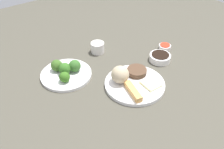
# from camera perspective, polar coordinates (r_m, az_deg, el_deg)

# --- Properties ---
(tabletop) EXTENTS (2.20, 2.20, 0.02)m
(tabletop) POSITION_cam_1_polar(r_m,az_deg,el_deg) (1.09, 3.49, -1.84)
(tabletop) COLOR #49463A
(tabletop) RESTS_ON ground
(main_plate) EXTENTS (0.26, 0.26, 0.02)m
(main_plate) POSITION_cam_1_polar(r_m,az_deg,el_deg) (1.06, 5.26, -2.26)
(main_plate) COLOR white
(main_plate) RESTS_ON tabletop
(rice_scoop) EXTENTS (0.08, 0.08, 0.08)m
(rice_scoop) POSITION_cam_1_polar(r_m,az_deg,el_deg) (1.04, 1.74, 0.11)
(rice_scoop) COLOR tan
(rice_scoop) RESTS_ON main_plate
(spring_roll) EXTENTS (0.05, 0.12, 0.02)m
(spring_roll) POSITION_cam_1_polar(r_m,az_deg,el_deg) (1.00, 4.88, -3.87)
(spring_roll) COLOR #DD9F53
(spring_roll) RESTS_ON main_plate
(crab_rangoon_wonton) EXTENTS (0.07, 0.08, 0.01)m
(crab_rangoon_wonton) POSITION_cam_1_polar(r_m,az_deg,el_deg) (1.05, 8.93, -2.13)
(crab_rangoon_wonton) COLOR beige
(crab_rangoon_wonton) RESTS_ON main_plate
(stir_fry_heap) EXTENTS (0.09, 0.09, 0.02)m
(stir_fry_heap) POSITION_cam_1_polar(r_m,az_deg,el_deg) (1.10, 5.72, 0.76)
(stir_fry_heap) COLOR #503725
(stir_fry_heap) RESTS_ON main_plate
(broccoli_plate) EXTENTS (0.23, 0.23, 0.01)m
(broccoli_plate) POSITION_cam_1_polar(r_m,az_deg,el_deg) (1.13, -10.55, -0.02)
(broccoli_plate) COLOR white
(broccoli_plate) RESTS_ON tabletop
(broccoli_floret_0) EXTENTS (0.05, 0.05, 0.05)m
(broccoli_floret_0) POSITION_cam_1_polar(r_m,az_deg,el_deg) (1.11, -10.89, 1.33)
(broccoli_floret_0) COLOR #336722
(broccoli_floret_0) RESTS_ON broccoli_plate
(broccoli_floret_1) EXTENTS (0.05, 0.05, 0.05)m
(broccoli_floret_1) POSITION_cam_1_polar(r_m,az_deg,el_deg) (1.06, -10.93, -0.58)
(broccoli_floret_1) COLOR #34661D
(broccoli_floret_1) RESTS_ON broccoli_plate
(broccoli_floret_2) EXTENTS (0.05, 0.05, 0.05)m
(broccoli_floret_2) POSITION_cam_1_polar(r_m,az_deg,el_deg) (1.13, -12.68, 2.07)
(broccoli_floret_2) COLOR #3A6122
(broccoli_floret_2) RESTS_ON broccoli_plate
(broccoli_floret_3) EXTENTS (0.05, 0.05, 0.05)m
(broccoli_floret_3) POSITION_cam_1_polar(r_m,az_deg,el_deg) (1.11, -8.62, 2.01)
(broccoli_floret_3) COLOR #356427
(broccoli_floret_3) RESTS_ON broccoli_plate
(soy_sauce_bowl) EXTENTS (0.10, 0.10, 0.03)m
(soy_sauce_bowl) POSITION_cam_1_polar(r_m,az_deg,el_deg) (1.22, 11.04, 3.84)
(soy_sauce_bowl) COLOR white
(soy_sauce_bowl) RESTS_ON tabletop
(soy_sauce_bowl_liquid) EXTENTS (0.08, 0.08, 0.00)m
(soy_sauce_bowl_liquid) POSITION_cam_1_polar(r_m,az_deg,el_deg) (1.21, 11.14, 4.53)
(soy_sauce_bowl_liquid) COLOR black
(soy_sauce_bowl_liquid) RESTS_ON soy_sauce_bowl
(sauce_ramekin_sweet_and_sour) EXTENTS (0.06, 0.06, 0.02)m
(sauce_ramekin_sweet_and_sour) POSITION_cam_1_polar(r_m,az_deg,el_deg) (1.32, 12.11, 6.23)
(sauce_ramekin_sweet_and_sour) COLOR white
(sauce_ramekin_sweet_and_sour) RESTS_ON tabletop
(sauce_ramekin_sweet_and_sour_liquid) EXTENTS (0.05, 0.05, 0.00)m
(sauce_ramekin_sweet_and_sour_liquid) POSITION_cam_1_polar(r_m,az_deg,el_deg) (1.31, 12.18, 6.69)
(sauce_ramekin_sweet_and_sour_liquid) COLOR red
(sauce_ramekin_sweet_and_sour_liquid) RESTS_ON sauce_ramekin_sweet_and_sour
(teacup) EXTENTS (0.07, 0.07, 0.05)m
(teacup) POSITION_cam_1_polar(r_m,az_deg,el_deg) (1.26, -3.36, 6.25)
(teacup) COLOR silver
(teacup) RESTS_ON tabletop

